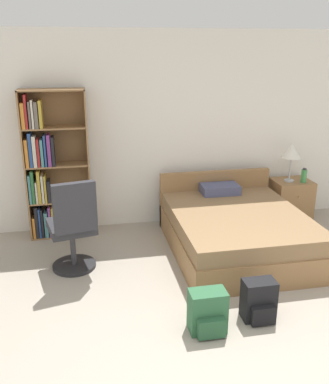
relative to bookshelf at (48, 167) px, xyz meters
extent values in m
plane|color=#A39989|center=(1.53, -3.00, -0.93)|extent=(14.00, 14.00, 0.00)
cube|color=white|center=(1.53, 0.23, 0.37)|extent=(9.00, 0.06, 2.60)
cube|color=olive|center=(-0.27, 0.00, 0.02)|extent=(0.02, 0.30, 1.90)
cube|color=olive|center=(0.50, 0.00, 0.02)|extent=(0.02, 0.30, 1.90)
cube|color=brown|center=(0.12, 0.14, 0.02)|extent=(0.79, 0.01, 1.90)
cube|color=olive|center=(0.12, 0.00, -0.92)|extent=(0.75, 0.28, 0.02)
cube|color=orange|center=(-0.24, -0.05, -0.77)|extent=(0.03, 0.17, 0.28)
cube|color=black|center=(-0.20, -0.05, -0.70)|extent=(0.04, 0.18, 0.42)
cube|color=navy|center=(-0.16, -0.04, -0.71)|extent=(0.02, 0.19, 0.39)
cube|color=black|center=(-0.13, -0.02, -0.72)|extent=(0.03, 0.24, 0.38)
cube|color=teal|center=(-0.08, -0.04, -0.74)|extent=(0.04, 0.20, 0.34)
cube|color=#7A387F|center=(-0.03, -0.05, -0.71)|extent=(0.03, 0.19, 0.41)
cube|color=gold|center=(0.01, -0.03, -0.71)|extent=(0.03, 0.21, 0.40)
cube|color=olive|center=(0.12, 0.00, -0.45)|extent=(0.75, 0.28, 0.02)
cube|color=teal|center=(-0.24, -0.05, -0.25)|extent=(0.03, 0.19, 0.37)
cube|color=#2D6638|center=(-0.20, -0.05, -0.23)|extent=(0.04, 0.19, 0.42)
cube|color=beige|center=(-0.16, -0.04, -0.30)|extent=(0.02, 0.19, 0.27)
cube|color=gold|center=(-0.13, -0.05, -0.23)|extent=(0.04, 0.18, 0.42)
cube|color=beige|center=(-0.08, -0.04, -0.26)|extent=(0.03, 0.20, 0.36)
cube|color=gold|center=(-0.05, -0.03, -0.26)|extent=(0.03, 0.22, 0.35)
cube|color=black|center=(-0.01, -0.05, -0.30)|extent=(0.04, 0.19, 0.28)
cube|color=olive|center=(0.12, 0.00, 0.03)|extent=(0.75, 0.28, 0.02)
cube|color=orange|center=(-0.23, -0.03, 0.21)|extent=(0.04, 0.23, 0.34)
cube|color=navy|center=(-0.19, -0.03, 0.25)|extent=(0.04, 0.21, 0.42)
cube|color=beige|center=(-0.14, -0.04, 0.23)|extent=(0.04, 0.19, 0.38)
cube|color=maroon|center=(-0.09, -0.05, 0.21)|extent=(0.03, 0.18, 0.35)
cube|color=teal|center=(-0.05, -0.02, 0.21)|extent=(0.03, 0.24, 0.34)
cube|color=navy|center=(-0.01, -0.04, 0.23)|extent=(0.02, 0.19, 0.39)
cube|color=#7A387F|center=(0.03, -0.04, 0.23)|extent=(0.04, 0.19, 0.39)
cube|color=black|center=(0.08, -0.05, 0.22)|extent=(0.03, 0.17, 0.37)
cube|color=olive|center=(0.12, 0.00, 0.50)|extent=(0.75, 0.28, 0.02)
cube|color=orange|center=(-0.23, -0.04, 0.66)|extent=(0.04, 0.21, 0.31)
cube|color=maroon|center=(-0.19, -0.04, 0.71)|extent=(0.03, 0.20, 0.40)
cube|color=#665B51|center=(-0.15, -0.05, 0.67)|extent=(0.02, 0.18, 0.32)
cube|color=beige|center=(-0.12, -0.03, 0.68)|extent=(0.02, 0.21, 0.34)
cube|color=#665B51|center=(-0.08, -0.03, 0.67)|extent=(0.04, 0.23, 0.31)
cube|color=gold|center=(-0.03, -0.02, 0.68)|extent=(0.03, 0.24, 0.33)
cube|color=olive|center=(0.12, 0.00, 0.96)|extent=(0.79, 0.30, 0.02)
cube|color=olive|center=(2.21, -0.93, -0.77)|extent=(1.54, 1.92, 0.32)
cube|color=olive|center=(2.21, -0.93, -0.52)|extent=(1.51, 1.88, 0.19)
cube|color=olive|center=(2.21, 0.00, -0.55)|extent=(1.54, 0.08, 0.76)
cube|color=#4C5175|center=(2.21, -0.21, -0.36)|extent=(0.50, 0.30, 0.12)
cylinder|color=#232326|center=(0.27, -0.95, -0.91)|extent=(0.49, 0.49, 0.04)
cylinder|color=#333338|center=(0.27, -0.95, -0.69)|extent=(0.06, 0.06, 0.41)
cube|color=#2D2D33|center=(0.27, -0.95, -0.43)|extent=(0.57, 0.57, 0.10)
cube|color=#2D2D33|center=(0.33, -1.23, -0.11)|extent=(0.45, 0.17, 0.53)
cube|color=olive|center=(3.32, -0.08, -0.64)|extent=(0.53, 0.44, 0.58)
sphere|color=tan|center=(3.32, -0.31, -0.52)|extent=(0.02, 0.02, 0.02)
cylinder|color=#B2B2B7|center=(3.26, -0.10, -0.34)|extent=(0.14, 0.14, 0.02)
cylinder|color=#B2B2B7|center=(3.26, -0.10, -0.17)|extent=(0.02, 0.02, 0.32)
cone|color=white|center=(3.26, -0.10, 0.09)|extent=(0.26, 0.26, 0.19)
cylinder|color=#3F8C4C|center=(3.43, -0.19, -0.26)|extent=(0.08, 0.08, 0.18)
cylinder|color=#2D2D33|center=(3.43, -0.19, -0.16)|extent=(0.05, 0.05, 0.02)
cube|color=black|center=(1.93, -2.25, -0.74)|extent=(0.29, 0.18, 0.38)
cube|color=black|center=(1.93, -2.38, -0.83)|extent=(0.22, 0.06, 0.17)
cube|color=#2D603D|center=(1.42, -2.33, -0.74)|extent=(0.32, 0.20, 0.38)
cube|color=#275234|center=(1.42, -2.47, -0.82)|extent=(0.24, 0.07, 0.17)
camera|label=1|loc=(0.44, -5.39, 1.44)|focal=40.00mm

